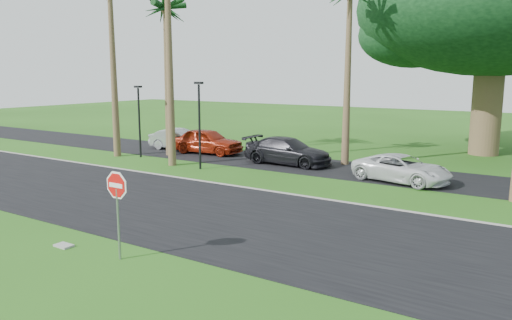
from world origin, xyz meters
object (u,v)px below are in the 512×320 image
Objects in this scene: car_red at (207,141)px; car_minivan at (402,169)px; car_silver at (180,140)px; stop_sign_near at (117,197)px; car_dark at (288,151)px.

car_red is 13.11m from car_minivan.
stop_sign_near is at bearing -149.06° from car_silver.
car_dark is (-3.23, 15.25, -1.03)m from stop_sign_near.
car_dark reaches higher than car_silver.
car_minivan is (3.59, 14.06, -1.13)m from stop_sign_near.
car_dark is (6.17, -0.53, -0.05)m from car_red.
car_red is at bearing 93.89° from car_minivan.
car_dark is at bearing 101.94° from stop_sign_near.
car_silver is at bearing 85.56° from car_dark.
car_silver is (-11.94, 16.03, -1.08)m from stop_sign_near.
car_minivan is at bearing -99.21° from car_dark.
car_red reaches higher than car_dark.
car_minivan is (6.82, -1.19, -0.10)m from car_dark.
stop_sign_near is 14.56m from car_minivan.
car_red is at bearing 120.79° from stop_sign_near.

